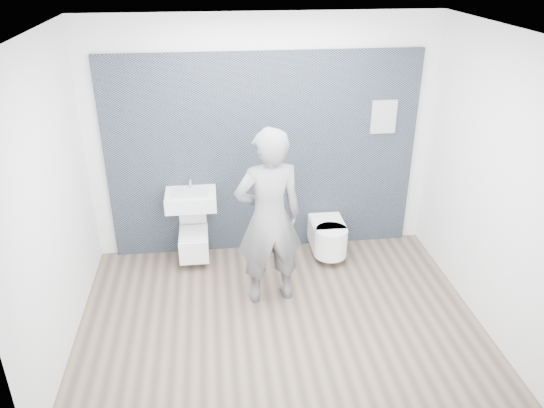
{
  "coord_description": "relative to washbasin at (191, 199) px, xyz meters",
  "views": [
    {
      "loc": [
        -0.59,
        -4.3,
        3.41
      ],
      "look_at": [
        0.0,
        0.6,
        1.0
      ],
      "focal_mm": 35.0,
      "sensor_mm": 36.0,
      "label": 1
    }
  ],
  "objects": [
    {
      "name": "visitor",
      "position": [
        0.8,
        -0.85,
        0.15
      ],
      "size": [
        0.76,
        0.56,
        1.91
      ],
      "primitive_type": "imported",
      "rotation": [
        0.0,
        0.0,
        3.29
      ],
      "color": "#5D5E62",
      "rests_on": "ground"
    },
    {
      "name": "ground",
      "position": [
        0.86,
        -1.22,
        -0.81
      ],
      "size": [
        4.0,
        4.0,
        0.0
      ],
      "primitive_type": "plane",
      "color": "brown",
      "rests_on": "ground"
    },
    {
      "name": "info_placard",
      "position": [
        2.25,
        0.2,
        -0.81
      ],
      "size": [
        0.29,
        0.03,
        0.39
      ],
      "primitive_type": "cube",
      "color": "silver",
      "rests_on": "ground"
    },
    {
      "name": "toilet_rounded",
      "position": [
        1.6,
        -0.12,
        -0.53
      ],
      "size": [
        0.39,
        0.66,
        0.35
      ],
      "color": "white",
      "rests_on": "ground"
    },
    {
      "name": "toilet_square",
      "position": [
        -0.0,
        -0.02,
        -0.54
      ],
      "size": [
        0.34,
        0.49,
        0.65
      ],
      "color": "white",
      "rests_on": "ground"
    },
    {
      "name": "room_shell",
      "position": [
        0.86,
        -1.22,
        0.93
      ],
      "size": [
        4.0,
        4.0,
        4.0
      ],
      "color": "silver",
      "rests_on": "ground"
    },
    {
      "name": "tile_wall",
      "position": [
        0.86,
        0.25,
        -0.81
      ],
      "size": [
        3.6,
        0.06,
        2.4
      ],
      "primitive_type": "cube",
      "color": "black",
      "rests_on": "ground"
    },
    {
      "name": "washbasin",
      "position": [
        0.0,
        0.0,
        0.0
      ],
      "size": [
        0.57,
        0.43,
        0.43
      ],
      "color": "white",
      "rests_on": "ground"
    }
  ]
}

